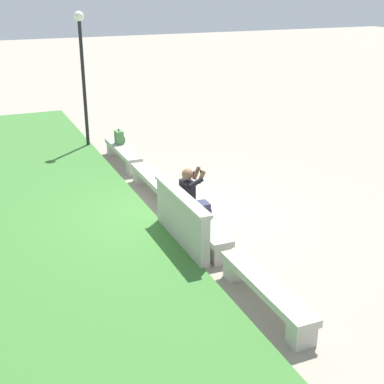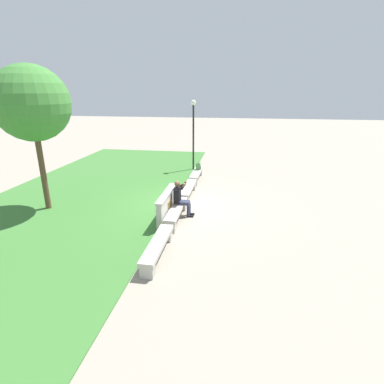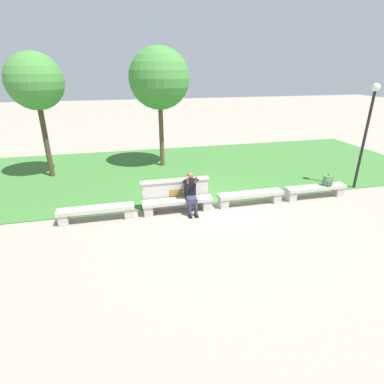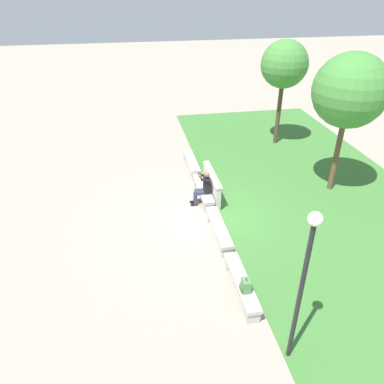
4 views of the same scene
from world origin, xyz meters
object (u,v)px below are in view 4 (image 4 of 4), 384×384
Objects in this scene: bench_main at (191,162)px; bench_near at (203,190)px; bench_mid at (219,229)px; bench_far at (241,283)px; tree_behind_wall at (284,65)px; lamp_post at (305,271)px; tree_left_background at (350,91)px; backpack at (246,286)px; person_photographer at (203,186)px.

bench_main and bench_near have the same top height.
bench_near is at bearing 180.00° from bench_mid.
bench_mid and bench_far have the same top height.
bench_mid is at bearing -33.48° from tree_behind_wall.
lamp_post is (9.69, 0.49, 2.24)m from bench_main.
tree_left_background reaches higher than bench_far.
backpack is at bearing -5.12° from bench_far.
tree_left_background is (2.79, 5.16, 3.64)m from bench_main.
bench_mid is at bearing -66.21° from tree_left_background.
lamp_post is (7.15, 0.49, 2.24)m from bench_near.
person_photographer is at bearing -179.04° from bench_far.
tree_left_background is (0.25, 5.16, 3.64)m from bench_near.
bench_main is 2.53m from bench_near.
tree_left_background reaches higher than person_photographer.
backpack is (2.95, -0.04, 0.32)m from bench_mid.
backpack reaches higher than bench_main.
backpack is 0.09× the size of tree_behind_wall.
tree_left_background is at bearing 145.88° from lamp_post.
bench_main is 0.59× the size of lamp_post.
lamp_post is at bearing -34.12° from tree_left_background.
tree_left_background is (-4.81, 5.16, 3.64)m from bench_far.
bench_far is 0.46× the size of tree_behind_wall.
bench_near is at bearing -92.82° from tree_left_background.
tree_behind_wall is at bearing 136.40° from person_photographer.
bench_main is 0.43× the size of tree_left_background.
tree_left_background reaches higher than tree_behind_wall.
bench_mid is (5.06, 0.00, 0.00)m from bench_main.
bench_main is at bearing 180.00° from bench_far.
bench_far is at bearing 0.96° from person_photographer.
bench_main is 9.95m from lamp_post.
person_photographer reaches higher than bench_far.
tree_behind_wall is (-9.71, 4.75, 3.56)m from bench_far.
tree_behind_wall is (-4.65, 4.75, 3.56)m from bench_near.
bench_mid is 5.34× the size of backpack.
tree_behind_wall is at bearing -175.14° from tree_left_background.
person_photographer is 0.25× the size of tree_left_background.
person_photographer is at bearing -179.55° from backpack.
person_photographer is 0.26× the size of tree_behind_wall.
backpack is at bearing -0.27° from bench_main.
bench_far is at bearing 0.00° from bench_main.
tree_left_background is at bearing 61.66° from bench_main.
tree_left_background reaches higher than bench_main.
backpack reaches higher than bench_mid.
backpack reaches higher than bench_far.
backpack is 11.66m from tree_behind_wall.
bench_mid is 6.71m from tree_left_background.
bench_near and bench_mid have the same top height.
person_photographer reaches higher than bench_main.
bench_near is at bearing 180.00° from bench_far.
bench_main is 6.30m from tree_behind_wall.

